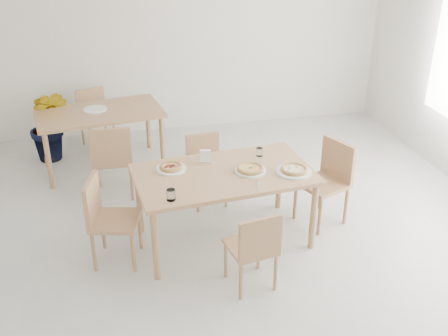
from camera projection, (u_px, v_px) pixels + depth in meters
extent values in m
plane|color=beige|center=(235.00, 265.00, 4.87)|extent=(7.00, 7.00, 0.00)
plane|color=silver|center=(177.00, 34.00, 7.30)|extent=(6.00, 0.00, 6.00)
cube|color=tan|center=(224.00, 174.00, 4.94)|extent=(1.75, 1.11, 0.04)
cylinder|color=tan|center=(155.00, 245.00, 4.55)|extent=(0.06, 0.06, 0.71)
cylinder|color=tan|center=(313.00, 216.00, 4.98)|extent=(0.06, 0.06, 0.71)
cylinder|color=tan|center=(139.00, 201.00, 5.23)|extent=(0.06, 0.06, 0.71)
cylinder|color=tan|center=(279.00, 179.00, 5.66)|extent=(0.06, 0.06, 0.71)
cube|color=tan|center=(251.00, 247.00, 4.47)|extent=(0.44, 0.44, 0.04)
cube|color=tan|center=(260.00, 238.00, 4.24)|extent=(0.38, 0.10, 0.36)
cylinder|color=tan|center=(259.00, 252.00, 4.76)|extent=(0.03, 0.03, 0.37)
cylinder|color=tan|center=(226.00, 260.00, 4.64)|extent=(0.03, 0.03, 0.37)
cylinder|color=tan|center=(275.00, 272.00, 4.49)|extent=(0.03, 0.03, 0.37)
cylinder|color=tan|center=(241.00, 282.00, 4.38)|extent=(0.03, 0.03, 0.37)
cube|color=tan|center=(207.00, 171.00, 5.75)|extent=(0.42, 0.42, 0.04)
cube|color=tan|center=(203.00, 149.00, 5.80)|extent=(0.38, 0.08, 0.36)
cylinder|color=tan|center=(198.00, 197.00, 5.65)|extent=(0.03, 0.03, 0.37)
cylinder|color=tan|center=(226.00, 192.00, 5.75)|extent=(0.03, 0.03, 0.37)
cylinder|color=tan|center=(190.00, 183.00, 5.93)|extent=(0.03, 0.03, 0.37)
cylinder|color=tan|center=(217.00, 179.00, 6.02)|extent=(0.03, 0.03, 0.37)
cube|color=tan|center=(115.00, 221.00, 4.77)|extent=(0.50, 0.50, 0.04)
cube|color=tan|center=(92.00, 200.00, 4.68)|extent=(0.14, 0.42, 0.40)
cylinder|color=tan|center=(133.00, 253.00, 4.71)|extent=(0.04, 0.04, 0.41)
cylinder|color=tan|center=(140.00, 231.00, 5.03)|extent=(0.04, 0.04, 0.41)
cylinder|color=tan|center=(94.00, 252.00, 4.72)|extent=(0.04, 0.04, 0.41)
cylinder|color=tan|center=(103.00, 230.00, 5.04)|extent=(0.04, 0.04, 0.41)
cube|color=tan|center=(322.00, 184.00, 5.37)|extent=(0.56, 0.56, 0.04)
cube|color=tan|center=(338.00, 160.00, 5.37)|extent=(0.20, 0.41, 0.41)
cylinder|color=tan|center=(295.00, 201.00, 5.52)|extent=(0.04, 0.04, 0.42)
cylinder|color=tan|center=(320.00, 217.00, 5.24)|extent=(0.04, 0.04, 0.42)
cylinder|color=tan|center=(321.00, 192.00, 5.70)|extent=(0.04, 0.04, 0.42)
cylinder|color=tan|center=(346.00, 206.00, 5.43)|extent=(0.04, 0.04, 0.42)
cylinder|color=white|center=(250.00, 171.00, 4.94)|extent=(0.30, 0.30, 0.02)
cylinder|color=white|center=(294.00, 171.00, 4.93)|extent=(0.34, 0.34, 0.02)
cylinder|color=white|center=(171.00, 169.00, 4.98)|extent=(0.29, 0.29, 0.02)
cylinder|color=tan|center=(250.00, 169.00, 4.94)|extent=(0.25, 0.25, 0.01)
torus|color=tan|center=(250.00, 168.00, 4.93)|extent=(0.26, 0.26, 0.03)
cylinder|color=orange|center=(250.00, 168.00, 4.93)|extent=(0.19, 0.19, 0.01)
ellipsoid|color=#226316|center=(250.00, 168.00, 4.93)|extent=(0.05, 0.04, 0.01)
cylinder|color=tan|center=(294.00, 170.00, 4.92)|extent=(0.28, 0.28, 0.01)
torus|color=tan|center=(294.00, 169.00, 4.92)|extent=(0.28, 0.28, 0.03)
cylinder|color=beige|center=(294.00, 169.00, 4.92)|extent=(0.21, 0.21, 0.01)
cylinder|color=tan|center=(171.00, 167.00, 4.97)|extent=(0.28, 0.28, 0.01)
torus|color=tan|center=(171.00, 166.00, 4.97)|extent=(0.28, 0.28, 0.03)
cylinder|color=orange|center=(171.00, 167.00, 4.97)|extent=(0.20, 0.20, 0.01)
cylinder|color=white|center=(171.00, 195.00, 4.44)|extent=(0.08, 0.08, 0.10)
cylinder|color=white|center=(259.00, 152.00, 5.24)|extent=(0.06, 0.06, 0.09)
cube|color=silver|center=(205.00, 161.00, 5.12)|extent=(0.12, 0.08, 0.01)
cube|color=white|center=(205.00, 156.00, 5.10)|extent=(0.11, 0.06, 0.11)
cube|color=silver|center=(259.00, 186.00, 4.68)|extent=(0.06, 0.20, 0.01)
cube|color=silver|center=(209.00, 160.00, 5.16)|extent=(0.09, 0.16, 0.01)
cube|color=tan|center=(99.00, 113.00, 6.41)|extent=(1.62, 1.09, 0.04)
cylinder|color=tan|center=(49.00, 161.00, 6.05)|extent=(0.06, 0.06, 0.71)
cylinder|color=tan|center=(162.00, 143.00, 6.50)|extent=(0.06, 0.06, 0.71)
cylinder|color=tan|center=(44.00, 138.00, 6.65)|extent=(0.06, 0.06, 0.71)
cylinder|color=tan|center=(148.00, 124.00, 7.10)|extent=(0.06, 0.06, 0.71)
cube|color=tan|center=(113.00, 158.00, 5.90)|extent=(0.45, 0.45, 0.04)
cube|color=tan|center=(111.00, 147.00, 5.62)|extent=(0.44, 0.05, 0.42)
cylinder|color=tan|center=(131.00, 168.00, 6.20)|extent=(0.04, 0.04, 0.43)
cylinder|color=tan|center=(98.00, 171.00, 6.14)|extent=(0.04, 0.04, 0.43)
cylinder|color=tan|center=(132.00, 183.00, 5.87)|extent=(0.04, 0.04, 0.43)
cylinder|color=tan|center=(97.00, 186.00, 5.81)|extent=(0.04, 0.04, 0.43)
cube|color=tan|center=(97.00, 119.00, 7.12)|extent=(0.50, 0.50, 0.04)
cube|color=tan|center=(91.00, 101.00, 7.16)|extent=(0.38, 0.17, 0.37)
cylinder|color=tan|center=(91.00, 140.00, 7.01)|extent=(0.03, 0.03, 0.38)
cylinder|color=tan|center=(115.00, 135.00, 7.17)|extent=(0.03, 0.03, 0.38)
cylinder|color=tan|center=(83.00, 132.00, 7.26)|extent=(0.03, 0.03, 0.38)
cylinder|color=tan|center=(106.00, 127.00, 7.42)|extent=(0.03, 0.03, 0.38)
cylinder|color=white|center=(95.00, 109.00, 6.43)|extent=(0.28, 0.28, 0.02)
imported|color=#35621D|center=(50.00, 126.00, 6.70)|extent=(0.63, 0.57, 0.96)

